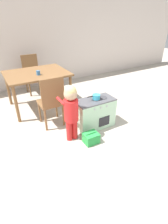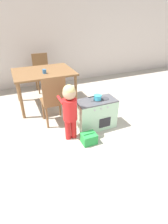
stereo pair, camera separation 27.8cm
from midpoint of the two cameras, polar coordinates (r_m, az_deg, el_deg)
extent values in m
plane|color=#B2A899|center=(2.48, 16.16, -17.31)|extent=(16.00, 16.00, 0.00)
cube|color=beige|center=(4.94, -9.57, 23.85)|extent=(10.00, 0.06, 2.60)
cube|color=#B2DBB7|center=(3.01, 6.58, -0.85)|extent=(0.67, 0.34, 0.50)
cube|color=#4C4C51|center=(2.89, 6.88, 3.58)|extent=(0.67, 0.34, 0.02)
cylinder|color=#38383D|center=(2.89, 7.18, 3.88)|extent=(0.14, 0.14, 0.01)
cylinder|color=#38383D|center=(2.96, 9.43, 4.31)|extent=(0.14, 0.14, 0.01)
cube|color=black|center=(2.97, 9.51, -3.51)|extent=(0.21, 0.01, 0.17)
cylinder|color=#B2B2B7|center=(2.73, 6.46, 0.55)|extent=(0.03, 0.01, 0.03)
cylinder|color=#B2B2B7|center=(2.78, 8.56, 1.01)|extent=(0.03, 0.01, 0.03)
cylinder|color=#B2B2B7|center=(2.84, 10.57, 1.46)|extent=(0.03, 0.01, 0.03)
cylinder|color=#38B2D6|center=(2.87, 7.24, 4.69)|extent=(0.12, 0.12, 0.08)
cylinder|color=#38B2D6|center=(2.86, 7.28, 5.33)|extent=(0.13, 0.13, 0.01)
cylinder|color=black|center=(2.81, 5.21, 4.85)|extent=(0.11, 0.02, 0.02)
cylinder|color=red|center=(2.75, -2.39, -5.76)|extent=(0.09, 0.09, 0.35)
cylinder|color=red|center=(2.78, -0.52, -5.31)|extent=(0.09, 0.09, 0.35)
cylinder|color=red|center=(2.58, -1.54, 0.72)|extent=(0.21, 0.21, 0.33)
sphere|color=tan|center=(2.46, -1.63, 6.11)|extent=(0.19, 0.19, 0.19)
sphere|color=#DBC17A|center=(2.45, -1.64, 6.84)|extent=(0.18, 0.18, 0.18)
cylinder|color=red|center=(2.61, -4.65, 3.85)|extent=(0.04, 0.26, 0.04)
cylinder|color=red|center=(2.67, -0.72, 4.58)|extent=(0.04, 0.26, 0.04)
cube|color=green|center=(2.72, 4.59, -8.69)|extent=(0.22, 0.19, 0.16)
cylinder|color=green|center=(2.67, 4.67, -7.15)|extent=(0.18, 0.02, 0.02)
cube|color=brown|center=(3.68, -11.01, 12.70)|extent=(1.19, 0.95, 0.03)
cylinder|color=brown|center=(3.36, -17.61, 3.30)|extent=(0.06, 0.06, 0.71)
cylinder|color=brown|center=(3.59, -0.47, 6.47)|extent=(0.06, 0.06, 0.71)
cylinder|color=brown|center=(4.12, -19.22, 7.93)|extent=(0.06, 0.06, 0.71)
cylinder|color=brown|center=(4.31, -4.86, 10.42)|extent=(0.06, 0.06, 0.71)
cube|color=brown|center=(3.09, -7.62, 3.52)|extent=(0.38, 0.38, 0.03)
cube|color=brown|center=(2.82, -6.89, 6.64)|extent=(0.38, 0.02, 0.47)
cylinder|color=brown|center=(3.02, -9.39, -2.00)|extent=(0.04, 0.04, 0.41)
cylinder|color=brown|center=(3.09, -3.62, -0.77)|extent=(0.04, 0.04, 0.41)
cylinder|color=brown|center=(3.29, -10.88, 0.72)|extent=(0.04, 0.04, 0.41)
cylinder|color=brown|center=(3.36, -5.53, 1.79)|extent=(0.04, 0.04, 0.41)
cube|color=brown|center=(4.53, -11.56, 11.77)|extent=(0.38, 0.38, 0.03)
cube|color=brown|center=(4.63, -12.41, 15.32)|extent=(0.38, 0.02, 0.47)
cylinder|color=brown|center=(4.42, -12.84, 8.18)|extent=(0.04, 0.04, 0.41)
cylinder|color=brown|center=(4.48, -8.77, 8.89)|extent=(0.04, 0.04, 0.41)
cylinder|color=brown|center=(4.72, -13.68, 9.46)|extent=(0.04, 0.04, 0.41)
cylinder|color=brown|center=(4.78, -9.84, 10.12)|extent=(0.04, 0.04, 0.41)
cylinder|color=teal|center=(3.50, -10.56, 12.87)|extent=(0.07, 0.07, 0.08)
camera|label=1|loc=(0.14, -87.14, 1.63)|focal=28.00mm
camera|label=2|loc=(0.14, 92.86, -1.63)|focal=28.00mm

